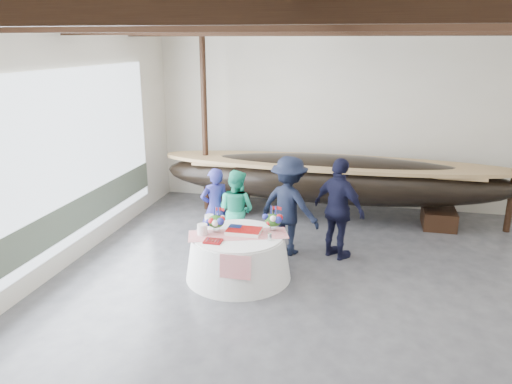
# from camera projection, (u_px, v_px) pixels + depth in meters

# --- Properties ---
(floor) EXTENTS (10.00, 12.00, 0.01)m
(floor) POSITION_uv_depth(u_px,v_px,m) (329.00, 328.00, 7.37)
(floor) COLOR #3D3D42
(floor) RESTS_ON ground
(wall_back) EXTENTS (10.00, 0.02, 4.50)m
(wall_back) POSITION_uv_depth(u_px,v_px,m) (355.00, 118.00, 12.31)
(wall_back) COLOR silver
(wall_back) RESTS_ON ground
(wall_left) EXTENTS (0.02, 12.00, 4.50)m
(wall_left) POSITION_uv_depth(u_px,v_px,m) (14.00, 162.00, 7.79)
(wall_left) COLOR silver
(wall_left) RESTS_ON ground
(ceiling) EXTENTS (10.00, 12.00, 0.01)m
(ceiling) POSITION_uv_depth(u_px,v_px,m) (345.00, 4.00, 6.06)
(ceiling) COLOR white
(ceiling) RESTS_ON wall_back
(pavilion_structure) EXTENTS (9.80, 11.76, 4.50)m
(pavilion_structure) POSITION_uv_depth(u_px,v_px,m) (347.00, 46.00, 6.98)
(pavilion_structure) COLOR black
(pavilion_structure) RESTS_ON ground
(open_bay) EXTENTS (0.03, 7.00, 3.20)m
(open_bay) POSITION_uv_depth(u_px,v_px,m) (58.00, 173.00, 8.84)
(open_bay) COLOR silver
(open_bay) RESTS_ON ground
(longboat_display) EXTENTS (8.18, 1.64, 1.53)m
(longboat_display) POSITION_uv_depth(u_px,v_px,m) (332.00, 179.00, 11.67)
(longboat_display) COLOR black
(longboat_display) RESTS_ON ground
(banquet_table) EXTENTS (1.88, 1.88, 0.81)m
(banquet_table) POSITION_uv_depth(u_px,v_px,m) (238.00, 256.00, 8.88)
(banquet_table) COLOR white
(banquet_table) RESTS_ON ground
(tabletop_items) EXTENTS (1.82, 1.08, 0.40)m
(tabletop_items) POSITION_uv_depth(u_px,v_px,m) (239.00, 224.00, 8.85)
(tabletop_items) COLOR red
(tabletop_items) RESTS_ON banquet_table
(guest_woman_blue) EXTENTS (0.72, 0.68, 1.66)m
(guest_woman_blue) POSITION_uv_depth(u_px,v_px,m) (215.00, 208.00, 10.08)
(guest_woman_blue) COLOR navy
(guest_woman_blue) RESTS_ON ground
(guest_woman_teal) EXTENTS (0.96, 0.85, 1.65)m
(guest_woman_teal) POSITION_uv_depth(u_px,v_px,m) (236.00, 210.00, 9.96)
(guest_woman_teal) COLOR #22B189
(guest_woman_teal) RESTS_ON ground
(guest_man_left) EXTENTS (1.45, 1.16, 1.97)m
(guest_man_left) POSITION_uv_depth(u_px,v_px,m) (289.00, 206.00, 9.74)
(guest_man_left) COLOR black
(guest_man_left) RESTS_ON ground
(guest_man_right) EXTENTS (1.23, 1.07, 1.99)m
(guest_man_right) POSITION_uv_depth(u_px,v_px,m) (339.00, 209.00, 9.52)
(guest_man_right) COLOR black
(guest_man_right) RESTS_ON ground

